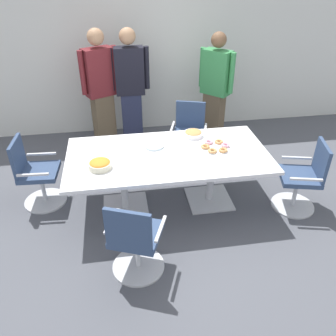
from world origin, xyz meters
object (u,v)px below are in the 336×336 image
object	(u,v)px
conference_table	(168,163)
person_standing_2	(215,88)
office_chair_2	(189,137)
person_standing_1	(130,88)
office_chair_3	(36,176)
person_standing_0	(101,89)
office_chair_0	(135,242)
snack_bowl_cookies	(193,133)
plate_stack	(154,146)
snack_bowl_chips_orange	(100,164)
office_chair_1	(303,180)
donut_platter	(216,147)

from	to	relation	value
conference_table	person_standing_2	bearing A→B (deg)	57.73
office_chair_2	person_standing_1	distance (m)	1.20
office_chair_3	person_standing_0	xyz separation A→B (m)	(0.86, 1.40, 0.59)
conference_table	office_chair_0	bearing A→B (deg)	-114.93
snack_bowl_cookies	plate_stack	distance (m)	0.58
office_chair_0	office_chair_3	xyz separation A→B (m)	(-1.14, 1.36, 0.00)
office_chair_0	snack_bowl_chips_orange	xyz separation A→B (m)	(-0.30, 0.86, 0.39)
office_chair_1	snack_bowl_chips_orange	bearing A→B (deg)	101.19
office_chair_1	person_standing_1	world-z (taller)	person_standing_1
office_chair_2	office_chair_3	xyz separation A→B (m)	(-2.12, -0.75, 0.00)
person_standing_0	snack_bowl_cookies	size ratio (longest dim) A/B	7.67
office_chair_3	snack_bowl_chips_orange	world-z (taller)	office_chair_3
person_standing_2	plate_stack	xyz separation A→B (m)	(-1.16, -1.41, -0.18)
office_chair_1	person_standing_0	world-z (taller)	person_standing_0
office_chair_0	office_chair_1	bearing A→B (deg)	41.31
office_chair_1	office_chair_0	bearing A→B (deg)	123.21
snack_bowl_chips_orange	plate_stack	distance (m)	0.76
person_standing_1	snack_bowl_cookies	distance (m)	1.51
office_chair_3	office_chair_1	bearing A→B (deg)	82.72
office_chair_0	person_standing_2	size ratio (longest dim) A/B	0.50
office_chair_2	office_chair_3	size ratio (longest dim) A/B	1.00
office_chair_1	office_chair_2	xyz separation A→B (m)	(-1.15, 1.37, 0.00)
office_chair_1	plate_stack	distance (m)	1.88
office_chair_1	person_standing_0	xyz separation A→B (m)	(-2.41, 2.02, 0.59)
office_chair_1	person_standing_1	xyz separation A→B (m)	(-1.96, 2.03, 0.59)
office_chair_2	donut_platter	size ratio (longest dim) A/B	2.51
office_chair_2	snack_bowl_chips_orange	distance (m)	1.84
snack_bowl_cookies	snack_bowl_chips_orange	distance (m)	1.33
office_chair_2	person_standing_2	bearing A→B (deg)	-115.98
office_chair_2	office_chair_3	distance (m)	2.25
conference_table	person_standing_2	xyz separation A→B (m)	(1.01, 1.61, 0.32)
office_chair_3	person_standing_1	size ratio (longest dim) A/B	0.48
person_standing_2	conference_table	bearing A→B (deg)	104.32
snack_bowl_cookies	donut_platter	world-z (taller)	snack_bowl_cookies
person_standing_1	plate_stack	bearing A→B (deg)	97.17
office_chair_3	person_standing_2	world-z (taller)	person_standing_2
snack_bowl_cookies	snack_bowl_chips_orange	world-z (taller)	snack_bowl_chips_orange
person_standing_0	office_chair_0	bearing A→B (deg)	69.45
person_standing_0	snack_bowl_chips_orange	world-z (taller)	person_standing_0
office_chair_1	conference_table	bearing A→B (deg)	93.09
conference_table	donut_platter	xyz separation A→B (m)	(0.60, 0.05, 0.14)
person_standing_2	snack_bowl_chips_orange	xyz separation A→B (m)	(-1.81, -1.80, -0.15)
plate_stack	donut_platter	bearing A→B (deg)	-11.32
office_chair_1	office_chair_3	bearing A→B (deg)	93.26
office_chair_0	office_chair_2	distance (m)	2.33
plate_stack	office_chair_2	bearing A→B (deg)	53.85
office_chair_0	snack_bowl_cookies	world-z (taller)	office_chair_0
office_chair_2	plate_stack	bearing A→B (deg)	71.70
office_chair_3	donut_platter	bearing A→B (deg)	86.91
office_chair_2	donut_platter	distance (m)	1.08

